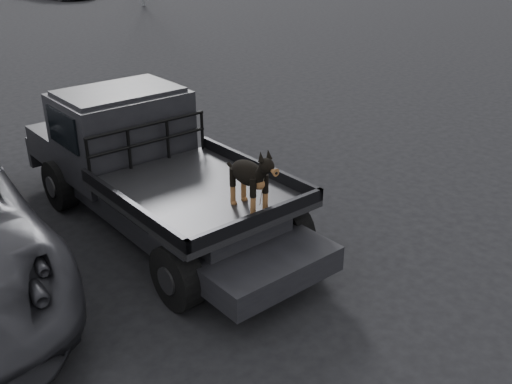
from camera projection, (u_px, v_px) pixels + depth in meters
ground at (232, 261)px, 7.29m from camera, size 120.00×120.00×0.00m
flatbed_ute at (161, 198)px, 7.91m from camera, size 2.00×5.40×0.92m
ute_cab at (121, 119)px, 8.18m from camera, size 1.72×1.30×0.88m
headache_rack at (149, 144)px, 7.73m from camera, size 1.80×0.08×0.55m
dog at (249, 178)px, 6.46m from camera, size 0.32×0.60×0.74m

